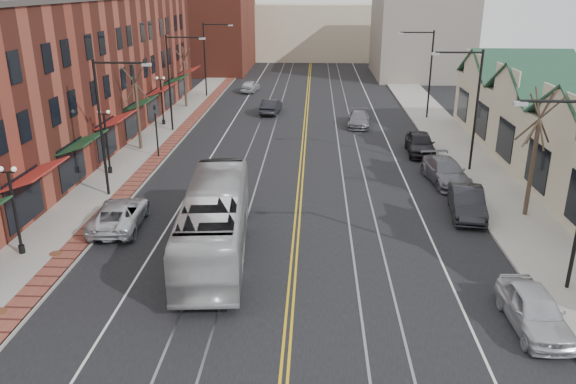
# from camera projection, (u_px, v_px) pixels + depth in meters

# --- Properties ---
(ground) EXTENTS (160.00, 160.00, 0.00)m
(ground) POSITION_uv_depth(u_px,v_px,m) (284.00, 375.00, 18.38)
(ground) COLOR black
(ground) RESTS_ON ground
(sidewalk_left) EXTENTS (4.00, 120.00, 0.15)m
(sidewalk_left) POSITION_uv_depth(u_px,v_px,m) (122.00, 174.00, 37.64)
(sidewalk_left) COLOR gray
(sidewalk_left) RESTS_ON ground
(sidewalk_right) EXTENTS (4.00, 120.00, 0.15)m
(sidewalk_right) POSITION_uv_depth(u_px,v_px,m) (485.00, 180.00, 36.54)
(sidewalk_right) COLOR gray
(sidewalk_right) RESTS_ON ground
(building_left) EXTENTS (10.00, 50.00, 11.00)m
(building_left) POSITION_uv_depth(u_px,v_px,m) (54.00, 76.00, 42.63)
(building_left) COLOR maroon
(building_left) RESTS_ON ground
(backdrop_left) EXTENTS (14.00, 18.00, 14.00)m
(backdrop_left) POSITION_uv_depth(u_px,v_px,m) (202.00, 21.00, 82.25)
(backdrop_left) COLOR maroon
(backdrop_left) RESTS_ON ground
(backdrop_mid) EXTENTS (22.00, 14.00, 9.00)m
(backdrop_mid) POSITION_uv_depth(u_px,v_px,m) (311.00, 31.00, 96.43)
(backdrop_mid) COLOR beige
(backdrop_mid) RESTS_ON ground
(backdrop_right) EXTENTS (12.00, 16.00, 11.00)m
(backdrop_right) POSITION_uv_depth(u_px,v_px,m) (420.00, 35.00, 76.67)
(backdrop_right) COLOR slate
(backdrop_right) RESTS_ON ground
(streetlight_l_1) EXTENTS (3.33, 0.25, 8.00)m
(streetlight_l_1) POSITION_uv_depth(u_px,v_px,m) (107.00, 114.00, 32.13)
(streetlight_l_1) COLOR black
(streetlight_l_1) RESTS_ON sidewalk_left
(streetlight_l_2) EXTENTS (3.33, 0.25, 8.00)m
(streetlight_l_2) POSITION_uv_depth(u_px,v_px,m) (174.00, 73.00, 47.11)
(streetlight_l_2) COLOR black
(streetlight_l_2) RESTS_ON sidewalk_left
(streetlight_l_3) EXTENTS (3.33, 0.25, 8.00)m
(streetlight_l_3) POSITION_uv_depth(u_px,v_px,m) (209.00, 52.00, 62.10)
(streetlight_l_3) COLOR black
(streetlight_l_3) RESTS_ON sidewalk_left
(streetlight_r_0) EXTENTS (3.33, 0.25, 8.00)m
(streetlight_r_0) POSITION_uv_depth(u_px,v_px,m) (576.00, 176.00, 21.75)
(streetlight_r_0) COLOR black
(streetlight_r_0) RESTS_ON sidewalk_right
(streetlight_r_1) EXTENTS (3.33, 0.25, 8.00)m
(streetlight_r_1) POSITION_uv_depth(u_px,v_px,m) (471.00, 98.00, 36.74)
(streetlight_r_1) COLOR black
(streetlight_r_1) RESTS_ON sidewalk_right
(streetlight_r_2) EXTENTS (3.33, 0.25, 8.00)m
(streetlight_r_2) POSITION_uv_depth(u_px,v_px,m) (426.00, 65.00, 51.72)
(streetlight_r_2) COLOR black
(streetlight_r_2) RESTS_ON sidewalk_right
(lamppost_l_1) EXTENTS (0.84, 0.28, 4.27)m
(lamppost_l_1) POSITION_uv_depth(u_px,v_px,m) (15.00, 213.00, 25.70)
(lamppost_l_1) COLOR black
(lamppost_l_1) RESTS_ON sidewalk_left
(lamppost_l_2) EXTENTS (0.84, 0.28, 4.27)m
(lamppost_l_2) POSITION_uv_depth(u_px,v_px,m) (107.00, 143.00, 36.93)
(lamppost_l_2) COLOR black
(lamppost_l_2) RESTS_ON sidewalk_left
(lamppost_l_3) EXTENTS (0.84, 0.28, 4.27)m
(lamppost_l_3) POSITION_uv_depth(u_px,v_px,m) (162.00, 102.00, 50.05)
(lamppost_l_3) COLOR black
(lamppost_l_3) RESTS_ON sidewalk_left
(tree_left_near) EXTENTS (1.78, 1.37, 6.48)m
(tree_left_near) POSITION_uv_depth(u_px,v_px,m) (137.00, 105.00, 42.09)
(tree_left_near) COLOR #382B21
(tree_left_near) RESTS_ON sidewalk_left
(tree_left_far) EXTENTS (1.66, 1.28, 6.02)m
(tree_left_far) POSITION_uv_depth(u_px,v_px,m) (185.00, 76.00, 57.15)
(tree_left_far) COLOR #382B21
(tree_left_far) RESTS_ON sidewalk_left
(tree_right_mid) EXTENTS (1.90, 1.46, 6.93)m
(tree_right_mid) POSITION_uv_depth(u_px,v_px,m) (535.00, 151.00, 29.62)
(tree_right_mid) COLOR #382B21
(tree_right_mid) RESTS_ON sidewalk_right
(manhole_far) EXTENTS (0.60, 0.60, 0.02)m
(manhole_far) POSITION_uv_depth(u_px,v_px,m) (56.00, 253.00, 26.33)
(manhole_far) COLOR #592D19
(manhole_far) RESTS_ON sidewalk_left
(traffic_signal) EXTENTS (0.18, 0.15, 3.80)m
(traffic_signal) POSITION_uv_depth(u_px,v_px,m) (156.00, 127.00, 40.53)
(traffic_signal) COLOR black
(traffic_signal) RESTS_ON sidewalk_left
(transit_bus) EXTENTS (3.71, 11.83, 3.24)m
(transit_bus) POSITION_uv_depth(u_px,v_px,m) (215.00, 221.00, 26.27)
(transit_bus) COLOR #B5B4B7
(transit_bus) RESTS_ON ground
(parked_suv) EXTENTS (2.78, 5.34, 1.44)m
(parked_suv) POSITION_uv_depth(u_px,v_px,m) (119.00, 214.00, 29.36)
(parked_suv) COLOR silver
(parked_suv) RESTS_ON ground
(parked_car_a) EXTENTS (1.88, 4.45, 1.50)m
(parked_car_a) POSITION_uv_depth(u_px,v_px,m) (534.00, 310.00, 20.69)
(parked_car_a) COLOR #BABCC2
(parked_car_a) RESTS_ON ground
(parked_car_b) EXTENTS (2.22, 4.92, 1.57)m
(parked_car_b) POSITION_uv_depth(u_px,v_px,m) (467.00, 202.00, 30.83)
(parked_car_b) COLOR black
(parked_car_b) RESTS_ON ground
(parked_car_c) EXTENTS (2.75, 5.46, 1.52)m
(parked_car_c) POSITION_uv_depth(u_px,v_px,m) (446.00, 171.00, 35.95)
(parked_car_c) COLOR slate
(parked_car_c) RESTS_ON ground
(parked_car_d) EXTENTS (2.14, 4.91, 1.65)m
(parked_car_d) POSITION_uv_depth(u_px,v_px,m) (420.00, 143.00, 42.12)
(parked_car_d) COLOR black
(parked_car_d) RESTS_ON ground
(distant_car_left) EXTENTS (1.98, 4.51, 1.44)m
(distant_car_left) POSITION_uv_depth(u_px,v_px,m) (271.00, 106.00, 55.32)
(distant_car_left) COLOR black
(distant_car_left) RESTS_ON ground
(distant_car_right) EXTENTS (2.25, 4.73, 1.33)m
(distant_car_right) POSITION_uv_depth(u_px,v_px,m) (359.00, 119.00, 50.41)
(distant_car_right) COLOR slate
(distant_car_right) RESTS_ON ground
(distant_car_far) EXTENTS (2.17, 4.29, 1.40)m
(distant_car_far) POSITION_uv_depth(u_px,v_px,m) (250.00, 86.00, 66.57)
(distant_car_far) COLOR silver
(distant_car_far) RESTS_ON ground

